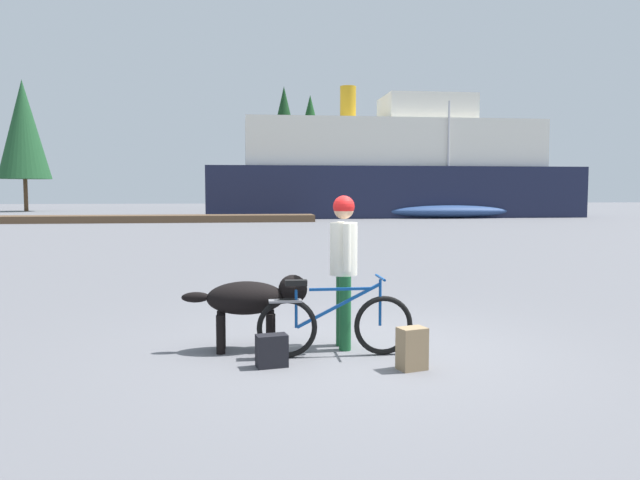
# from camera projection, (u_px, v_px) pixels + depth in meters

# --- Properties ---
(ground_plane) EXTENTS (160.00, 160.00, 0.00)m
(ground_plane) POSITION_uv_depth(u_px,v_px,m) (355.00, 349.00, 7.23)
(ground_plane) COLOR slate
(bicycle) EXTENTS (1.75, 0.44, 0.89)m
(bicycle) POSITION_uv_depth(u_px,v_px,m) (334.00, 324.00, 6.89)
(bicycle) COLOR black
(bicycle) RESTS_ON ground_plane
(person_cyclist) EXTENTS (0.32, 0.53, 1.78)m
(person_cyclist) POSITION_uv_depth(u_px,v_px,m) (344.00, 256.00, 7.22)
(person_cyclist) COLOR #19592D
(person_cyclist) RESTS_ON ground_plane
(dog) EXTENTS (1.44, 0.45, 0.87)m
(dog) POSITION_uv_depth(u_px,v_px,m) (253.00, 299.00, 7.15)
(dog) COLOR black
(dog) RESTS_ON ground_plane
(backpack) EXTENTS (0.33, 0.27, 0.44)m
(backpack) POSITION_uv_depth(u_px,v_px,m) (412.00, 349.00, 6.40)
(backpack) COLOR #8C7251
(backpack) RESTS_ON ground_plane
(handbag_pannier) EXTENTS (0.35, 0.24, 0.34)m
(handbag_pannier) POSITION_uv_depth(u_px,v_px,m) (272.00, 351.00, 6.50)
(handbag_pannier) COLOR black
(handbag_pannier) RESTS_ON ground_plane
(dock_pier) EXTENTS (19.41, 2.17, 0.40)m
(dock_pier) POSITION_uv_depth(u_px,v_px,m) (146.00, 219.00, 35.78)
(dock_pier) COLOR brown
(dock_pier) RESTS_ON ground_plane
(ferry_boat) EXTENTS (25.32, 7.67, 9.00)m
(ferry_boat) POSITION_uv_depth(u_px,v_px,m) (392.00, 171.00, 43.87)
(ferry_boat) COLOR #191E38
(ferry_boat) RESTS_ON ground_plane
(sailboat_moored) EXTENTS (8.53, 2.39, 7.66)m
(sailboat_moored) POSITION_uv_depth(u_px,v_px,m) (447.00, 211.00, 41.13)
(sailboat_moored) COLOR navy
(sailboat_moored) RESTS_ON ground_plane
(pine_tree_far_left) EXTENTS (4.38, 4.38, 11.28)m
(pine_tree_far_left) POSITION_uv_depth(u_px,v_px,m) (23.00, 130.00, 53.38)
(pine_tree_far_left) COLOR #4C331E
(pine_tree_far_left) RESTS_ON ground_plane
(pine_tree_center) EXTENTS (3.93, 3.93, 10.90)m
(pine_tree_center) POSITION_uv_depth(u_px,v_px,m) (284.00, 135.00, 54.67)
(pine_tree_center) COLOR #4C331E
(pine_tree_center) RESTS_ON ground_plane
(pine_tree_far_right) EXTENTS (4.03, 4.03, 9.45)m
(pine_tree_far_right) POSITION_uv_depth(u_px,v_px,m) (472.00, 149.00, 59.35)
(pine_tree_far_right) COLOR #4C331E
(pine_tree_far_right) RESTS_ON ground_plane
(pine_tree_mid_back) EXTENTS (4.29, 4.29, 11.19)m
(pine_tree_mid_back) POSITION_uv_depth(u_px,v_px,m) (310.00, 138.00, 61.52)
(pine_tree_mid_back) COLOR #4C331E
(pine_tree_mid_back) RESTS_ON ground_plane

